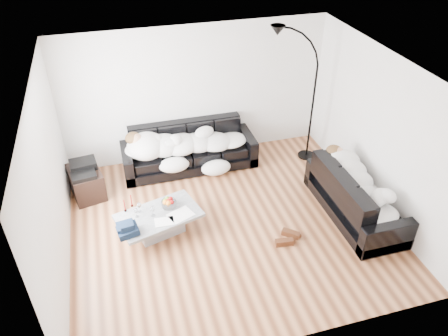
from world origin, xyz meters
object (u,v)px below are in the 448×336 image
object	(u,v)px
floor_lamp	(313,103)
candle_left	(125,206)
sleeper_back	(189,139)
shoes	(287,238)
sofa_back	(189,148)
sleeper_right	(359,183)
wine_glass_b	(136,213)
wine_glass_c	(153,211)
coffee_table	(160,223)
wine_glass_a	(139,207)
sofa_right	(356,194)
candle_right	(131,201)
av_cabinet	(86,182)
fruit_bowl	(169,202)
stereo	(83,168)

from	to	relation	value
floor_lamp	candle_left	bearing A→B (deg)	-154.66
sleeper_back	shoes	distance (m)	2.66
sofa_back	sleeper_right	bearing A→B (deg)	-42.55
sleeper_right	wine_glass_b	bearing A→B (deg)	82.32
sleeper_back	wine_glass_c	xyz separation A→B (m)	(-0.93, -1.67, -0.17)
sleeper_right	coffee_table	bearing A→B (deg)	82.22
wine_glass_a	sofa_back	bearing A→B (deg)	54.32
sofa_right	sleeper_back	world-z (taller)	sleeper_back
sleeper_back	wine_glass_c	distance (m)	1.92
candle_right	floor_lamp	bearing A→B (deg)	17.27
wine_glass_a	shoes	bearing A→B (deg)	-22.26
wine_glass_b	av_cabinet	xyz separation A→B (m)	(-0.75, 1.29, -0.19)
shoes	av_cabinet	bearing A→B (deg)	163.48
sleeper_back	wine_glass_c	world-z (taller)	sleeper_back
wine_glass_c	av_cabinet	xyz separation A→B (m)	(-0.99, 1.34, -0.21)
fruit_bowl	sleeper_back	bearing A→B (deg)	66.30
sofa_back	wine_glass_c	size ratio (longest dim) A/B	13.50
sofa_right	sleeper_right	xyz separation A→B (m)	(0.00, 0.00, 0.22)
fruit_bowl	candle_left	bearing A→B (deg)	175.04
coffee_table	stereo	distance (m)	1.75
stereo	wine_glass_c	bearing A→B (deg)	-61.02
wine_glass_b	fruit_bowl	bearing A→B (deg)	13.02
sofa_right	candle_left	size ratio (longest dim) A/B	9.55
sleeper_right	wine_glass_b	size ratio (longest dim) A/B	10.91
candle_right	sofa_back	bearing A→B (deg)	48.77
sleeper_right	stereo	size ratio (longest dim) A/B	3.94
wine_glass_c	stereo	bearing A→B (deg)	126.35
wine_glass_a	stereo	size ratio (longest dim) A/B	0.39
sleeper_right	floor_lamp	distance (m)	1.93
fruit_bowl	candle_left	xyz separation A→B (m)	(-0.68, 0.06, 0.03)
fruit_bowl	wine_glass_c	distance (m)	0.33
candle_left	candle_right	world-z (taller)	candle_right
candle_left	stereo	xyz separation A→B (m)	(-0.59, 1.11, 0.10)
sofa_back	wine_glass_b	size ratio (longest dim) A/B	15.83
wine_glass_c	candle_left	distance (m)	0.46
candle_right	sofa_right	bearing A→B (deg)	-11.82
wine_glass_b	candle_right	world-z (taller)	candle_right
av_cabinet	sofa_right	bearing A→B (deg)	-34.93
candle_right	av_cabinet	world-z (taller)	candle_right
sofa_right	shoes	xyz separation A→B (m)	(-1.30, -0.30, -0.36)
sleeper_back	av_cabinet	world-z (taller)	sleeper_back
wine_glass_b	candle_left	size ratio (longest dim) A/B	0.75
sofa_back	sofa_right	bearing A→B (deg)	-42.55
wine_glass_b	candle_left	xyz separation A→B (m)	(-0.16, 0.18, 0.03)
sleeper_back	wine_glass_b	world-z (taller)	sleeper_back
coffee_table	av_cabinet	size ratio (longest dim) A/B	1.72
sofa_right	stereo	bearing A→B (deg)	67.47
sleeper_right	wine_glass_b	world-z (taller)	sleeper_right
sofa_back	candle_right	world-z (taller)	sofa_back
shoes	stereo	size ratio (longest dim) A/B	1.07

